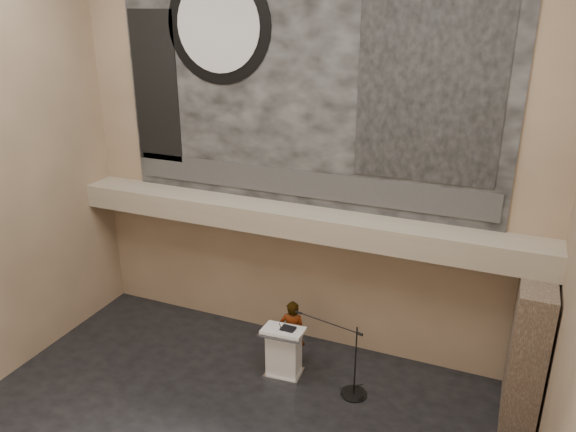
% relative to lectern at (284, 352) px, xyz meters
% --- Properties ---
extents(wall_back, '(10.00, 0.02, 8.50)m').
position_rel_lectern_xyz_m(wall_back, '(-0.21, 1.52, 3.70)').
color(wall_back, '#806A51').
rests_on(wall_back, floor).
extents(soffit, '(10.00, 0.80, 0.50)m').
position_rel_lectern_xyz_m(soffit, '(-0.21, 1.12, 2.40)').
color(soffit, gray).
rests_on(soffit, wall_back).
extents(sprinkler_left, '(0.04, 0.04, 0.06)m').
position_rel_lectern_xyz_m(sprinkler_left, '(-1.81, 1.07, 2.12)').
color(sprinkler_left, '#B2893D').
rests_on(sprinkler_left, soffit).
extents(sprinkler_right, '(0.04, 0.04, 0.06)m').
position_rel_lectern_xyz_m(sprinkler_right, '(1.69, 1.07, 2.12)').
color(sprinkler_right, '#B2893D').
rests_on(sprinkler_right, soffit).
extents(banner, '(8.00, 0.05, 5.00)m').
position_rel_lectern_xyz_m(banner, '(-0.21, 1.49, 5.15)').
color(banner, black).
rests_on(banner, wall_back).
extents(banner_text_strip, '(7.76, 0.02, 0.55)m').
position_rel_lectern_xyz_m(banner_text_strip, '(-0.21, 1.45, 3.10)').
color(banner_text_strip, '#2F2F2F').
rests_on(banner_text_strip, banner).
extents(banner_clock_rim, '(2.30, 0.02, 2.30)m').
position_rel_lectern_xyz_m(banner_clock_rim, '(-2.01, 1.45, 6.15)').
color(banner_clock_rim, black).
rests_on(banner_clock_rim, banner).
extents(banner_clock_face, '(1.84, 0.02, 1.84)m').
position_rel_lectern_xyz_m(banner_clock_face, '(-2.01, 1.43, 6.15)').
color(banner_clock_face, silver).
rests_on(banner_clock_face, banner).
extents(banner_building_print, '(2.60, 0.02, 3.60)m').
position_rel_lectern_xyz_m(banner_building_print, '(2.19, 1.45, 5.25)').
color(banner_building_print, black).
rests_on(banner_building_print, banner).
extents(banner_brick_print, '(1.10, 0.02, 3.20)m').
position_rel_lectern_xyz_m(banner_brick_print, '(-3.61, 1.45, 4.85)').
color(banner_brick_print, black).
rests_on(banner_brick_print, banner).
extents(stone_pier, '(0.60, 1.40, 2.70)m').
position_rel_lectern_xyz_m(stone_pier, '(4.44, 0.67, 0.80)').
color(stone_pier, '#433429').
rests_on(stone_pier, floor).
extents(lectern, '(0.85, 0.63, 1.14)m').
position_rel_lectern_xyz_m(lectern, '(0.00, 0.00, 0.00)').
color(lectern, silver).
rests_on(lectern, floor).
extents(binder, '(0.29, 0.23, 0.04)m').
position_rel_lectern_xyz_m(binder, '(0.09, 0.00, 0.56)').
color(binder, black).
rests_on(binder, lectern).
extents(papers, '(0.31, 0.36, 0.00)m').
position_rel_lectern_xyz_m(papers, '(-0.09, 0.01, 0.55)').
color(papers, silver).
rests_on(papers, lectern).
extents(speaker_person, '(0.60, 0.46, 1.47)m').
position_rel_lectern_xyz_m(speaker_person, '(0.00, 0.45, 0.18)').
color(speaker_person, silver).
rests_on(speaker_person, floor).
extents(mic_stand, '(1.60, 0.54, 1.52)m').
position_rel_lectern_xyz_m(mic_stand, '(1.44, -0.02, -0.32)').
color(mic_stand, black).
rests_on(mic_stand, floor).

